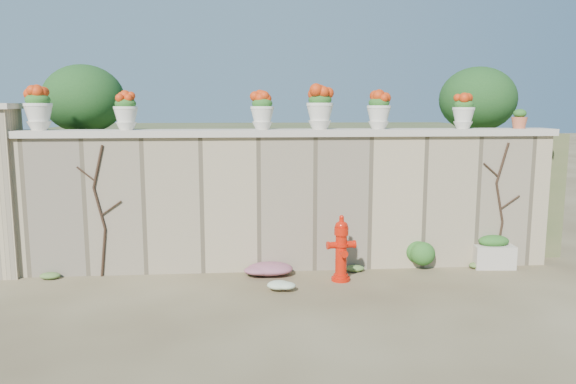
{
  "coord_description": "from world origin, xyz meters",
  "views": [
    {
      "loc": [
        -0.65,
        -6.46,
        2.46
      ],
      "look_at": [
        -0.0,
        1.4,
        1.23
      ],
      "focal_mm": 35.0,
      "sensor_mm": 36.0,
      "label": 1
    }
  ],
  "objects": [
    {
      "name": "urn_pot_3",
      "position": [
        0.5,
        1.8,
        2.41
      ],
      "size": [
        0.4,
        0.4,
        0.62
      ],
      "color": "silver",
      "rests_on": "wall_cap"
    },
    {
      "name": "planter_box",
      "position": [
        3.14,
        1.55,
        0.23
      ],
      "size": [
        0.63,
        0.4,
        0.5
      ],
      "rotation": [
        0.0,
        0.0,
        -0.08
      ],
      "color": "#B7AD9B",
      "rests_on": "ground"
    },
    {
      "name": "urn_pot_1",
      "position": [
        -2.3,
        1.8,
        2.37
      ],
      "size": [
        0.34,
        0.34,
        0.54
      ],
      "color": "silver",
      "rests_on": "wall_cap"
    },
    {
      "name": "vine_right",
      "position": [
        3.23,
        1.58,
        0.99
      ],
      "size": [
        0.6,
        0.04,
        1.91
      ],
      "color": "black",
      "rests_on": "ground"
    },
    {
      "name": "ground",
      "position": [
        0.0,
        0.0,
        0.0
      ],
      "size": [
        80.0,
        80.0,
        0.0
      ],
      "primitive_type": "plane",
      "color": "#4B3C25",
      "rests_on": "ground"
    },
    {
      "name": "stone_wall",
      "position": [
        0.0,
        1.8,
        1.0
      ],
      "size": [
        8.0,
        0.4,
        2.0
      ],
      "primitive_type": "cube",
      "color": "tan",
      "rests_on": "ground"
    },
    {
      "name": "raised_fill",
      "position": [
        0.0,
        5.0,
        1.0
      ],
      "size": [
        9.0,
        6.0,
        2.0
      ],
      "primitive_type": "cube",
      "color": "#384C23",
      "rests_on": "ground"
    },
    {
      "name": "green_shrub",
      "position": [
        2.04,
        1.55,
        0.28
      ],
      "size": [
        0.59,
        0.53,
        0.56
      ],
      "primitive_type": "ellipsoid",
      "color": "#1E5119",
      "rests_on": "ground"
    },
    {
      "name": "back_shrub_right",
      "position": [
        3.4,
        3.0,
        2.55
      ],
      "size": [
        1.3,
        1.3,
        1.1
      ],
      "primitive_type": "ellipsoid",
      "color": "#143814",
      "rests_on": "raised_fill"
    },
    {
      "name": "urn_pot_5",
      "position": [
        2.68,
        1.8,
        2.36
      ],
      "size": [
        0.33,
        0.33,
        0.52
      ],
      "color": "silver",
      "rests_on": "wall_cap"
    },
    {
      "name": "back_shrub_left",
      "position": [
        -3.2,
        3.0,
        2.55
      ],
      "size": [
        1.3,
        1.3,
        1.1
      ],
      "primitive_type": "ellipsoid",
      "color": "#143814",
      "rests_on": "raised_fill"
    },
    {
      "name": "urn_pot_0",
      "position": [
        -3.51,
        1.8,
        2.4
      ],
      "size": [
        0.39,
        0.39,
        0.61
      ],
      "color": "silver",
      "rests_on": "wall_cap"
    },
    {
      "name": "magenta_clump",
      "position": [
        -0.38,
        1.35,
        0.12
      ],
      "size": [
        0.87,
        0.58,
        0.23
      ],
      "primitive_type": "ellipsoid",
      "color": "#C72786",
      "rests_on": "ground"
    },
    {
      "name": "urn_pot_4",
      "position": [
        1.38,
        1.8,
        2.38
      ],
      "size": [
        0.36,
        0.36,
        0.56
      ],
      "color": "silver",
      "rests_on": "wall_cap"
    },
    {
      "name": "vine_left",
      "position": [
        -2.67,
        1.58,
        0.99
      ],
      "size": [
        0.6,
        0.04,
        1.91
      ],
      "color": "black",
      "rests_on": "ground"
    },
    {
      "name": "wall_cap",
      "position": [
        0.0,
        1.8,
        2.05
      ],
      "size": [
        8.1,
        0.52,
        0.1
      ],
      "primitive_type": "cube",
      "color": "#B7AD9B",
      "rests_on": "stone_wall"
    },
    {
      "name": "urn_pot_2",
      "position": [
        -0.35,
        1.8,
        2.37
      ],
      "size": [
        0.35,
        0.35,
        0.54
      ],
      "color": "silver",
      "rests_on": "wall_cap"
    },
    {
      "name": "white_flowers",
      "position": [
        -0.13,
        0.72,
        0.09
      ],
      "size": [
        0.52,
        0.41,
        0.19
      ],
      "primitive_type": "ellipsoid",
      "color": "white",
      "rests_on": "ground"
    },
    {
      "name": "fire_hydrant",
      "position": [
        0.72,
        1.1,
        0.47
      ],
      "size": [
        0.4,
        0.29,
        0.93
      ],
      "rotation": [
        0.0,
        0.0,
        0.12
      ],
      "color": "red",
      "rests_on": "ground"
    },
    {
      "name": "terracotta_pot",
      "position": [
        3.56,
        1.8,
        2.23
      ],
      "size": [
        0.24,
        0.24,
        0.28
      ],
      "color": "#C35D3B",
      "rests_on": "wall_cap"
    }
  ]
}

